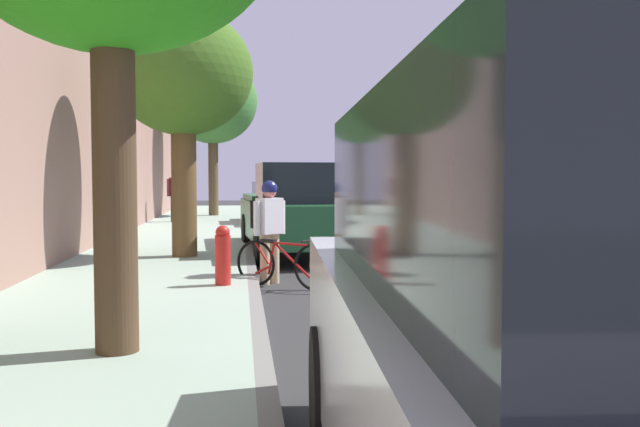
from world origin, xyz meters
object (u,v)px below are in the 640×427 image
object	(u,v)px
parked_sedan_tan_nearest	(277,204)
fire_hydrant	(223,255)
street_tree_near_cyclist	(213,101)
parked_suv_silver_mid	(579,340)
bicycle_at_curb	(284,264)
parked_pickup_green_second	(296,213)
cyclist_with_backpack	(268,222)
pedestrian_on_phone	(175,192)
street_tree_mid_block	(183,76)

from	to	relation	value
parked_sedan_tan_nearest	fire_hydrant	xyz separation A→B (m)	(1.48, 13.32, -0.17)
fire_hydrant	street_tree_near_cyclist	bearing A→B (deg)	-87.36
parked_suv_silver_mid	bicycle_at_curb	world-z (taller)	parked_suv_silver_mid
parked_pickup_green_second	cyclist_with_backpack	world-z (taller)	parked_pickup_green_second
parked_pickup_green_second	bicycle_at_curb	size ratio (longest dim) A/B	3.79
pedestrian_on_phone	bicycle_at_curb	bearing A→B (deg)	102.00
street_tree_near_cyclist	cyclist_with_backpack	bearing A→B (deg)	95.11
parked_sedan_tan_nearest	cyclist_with_backpack	world-z (taller)	cyclist_with_backpack
bicycle_at_curb	street_tree_mid_block	xyz separation A→B (m)	(1.71, -3.04, 3.20)
parked_pickup_green_second	cyclist_with_backpack	distance (m)	3.86
bicycle_at_curb	fire_hydrant	bearing A→B (deg)	31.26
parked_sedan_tan_nearest	parked_pickup_green_second	bearing A→B (deg)	89.56
pedestrian_on_phone	fire_hydrant	size ratio (longest dim) A/B	2.09
street_tree_near_cyclist	parked_pickup_green_second	bearing A→B (deg)	99.80
parked_sedan_tan_nearest	street_tree_mid_block	distance (m)	10.39
parked_sedan_tan_nearest	pedestrian_on_phone	world-z (taller)	pedestrian_on_phone
parked_sedan_tan_nearest	street_tree_near_cyclist	size ratio (longest dim) A/B	0.72
parked_pickup_green_second	street_tree_near_cyclist	world-z (taller)	street_tree_near_cyclist
bicycle_at_curb	pedestrian_on_phone	distance (m)	13.72
parked_pickup_green_second	street_tree_mid_block	world-z (taller)	street_tree_mid_block
pedestrian_on_phone	fire_hydrant	bearing A→B (deg)	97.98
fire_hydrant	parked_sedan_tan_nearest	bearing A→B (deg)	-96.36
street_tree_mid_block	fire_hydrant	bearing A→B (deg)	102.85
parked_pickup_green_second	fire_hydrant	bearing A→B (deg)	73.52
cyclist_with_backpack	pedestrian_on_phone	xyz separation A→B (m)	(2.63, -12.93, 0.18)
parked_sedan_tan_nearest	cyclist_with_backpack	bearing A→B (deg)	86.25
cyclist_with_backpack	street_tree_mid_block	bearing A→B (deg)	-59.77
parked_sedan_tan_nearest	fire_hydrant	world-z (taller)	parked_sedan_tan_nearest
parked_pickup_green_second	pedestrian_on_phone	world-z (taller)	parked_pickup_green_second
cyclist_with_backpack	fire_hydrant	world-z (taller)	cyclist_with_backpack
street_tree_mid_block	fire_hydrant	xyz separation A→B (m)	(-0.82, 3.59, -3.00)
bicycle_at_curb	parked_suv_silver_mid	bearing A→B (deg)	95.11
parked_sedan_tan_nearest	bicycle_at_curb	bearing A→B (deg)	87.36
street_tree_near_cyclist	bicycle_at_curb	bearing A→B (deg)	95.68
cyclist_with_backpack	pedestrian_on_phone	distance (m)	13.20
parked_suv_silver_mid	pedestrian_on_phone	xyz separation A→B (m)	(3.53, -20.98, 0.13)
street_tree_near_cyclist	street_tree_mid_block	bearing A→B (deg)	90.00
street_tree_near_cyclist	street_tree_mid_block	distance (m)	14.22
parked_suv_silver_mid	bicycle_at_curb	size ratio (longest dim) A/B	3.35
parked_suv_silver_mid	pedestrian_on_phone	bearing A→B (deg)	-80.46
parked_sedan_tan_nearest	parked_pickup_green_second	distance (m)	8.52
parked_sedan_tan_nearest	street_tree_near_cyclist	bearing A→B (deg)	-62.61
bicycle_at_curb	cyclist_with_backpack	size ratio (longest dim) A/B	0.89
pedestrian_on_phone	street_tree_mid_block	bearing A→B (deg)	96.26
parked_suv_silver_mid	cyclist_with_backpack	bearing A→B (deg)	-83.67
cyclist_with_backpack	street_tree_near_cyclist	xyz separation A→B (m)	(1.50, -16.75, 3.70)
parked_suv_silver_mid	street_tree_mid_block	size ratio (longest dim) A/B	1.02
street_tree_near_cyclist	street_tree_mid_block	size ratio (longest dim) A/B	1.34
parked_suv_silver_mid	street_tree_near_cyclist	xyz separation A→B (m)	(2.39, -24.80, 3.65)
parked_sedan_tan_nearest	street_tree_near_cyclist	world-z (taller)	street_tree_near_cyclist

